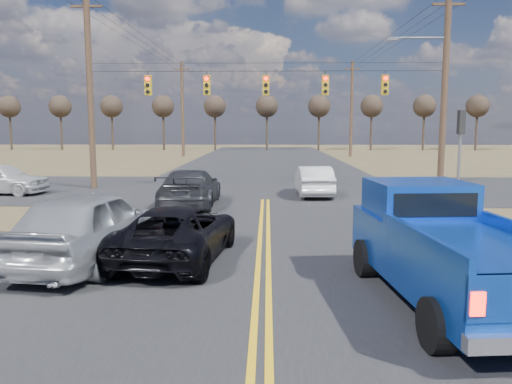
{
  "coord_description": "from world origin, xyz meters",
  "views": [
    {
      "loc": [
        0.09,
        -7.75,
        3.24
      ],
      "look_at": [
        -0.21,
        5.4,
        1.5
      ],
      "focal_mm": 35.0,
      "sensor_mm": 36.0,
      "label": 1
    }
  ],
  "objects_px": {
    "black_suv": "(177,233)",
    "dgrey_car_queue": "(190,188)",
    "silver_suv": "(90,226)",
    "white_car_queue": "(314,181)",
    "cross_car_west": "(1,178)",
    "pickup_truck": "(443,248)"
  },
  "relations": [
    {
      "from": "black_suv",
      "to": "dgrey_car_queue",
      "type": "bearing_deg",
      "value": -77.15
    },
    {
      "from": "silver_suv",
      "to": "white_car_queue",
      "type": "relative_size",
      "value": 1.23
    },
    {
      "from": "white_car_queue",
      "to": "dgrey_car_queue",
      "type": "distance_m",
      "value": 6.2
    },
    {
      "from": "black_suv",
      "to": "dgrey_car_queue",
      "type": "xyz_separation_m",
      "value": [
        -0.95,
        8.24,
        0.09
      ]
    },
    {
      "from": "silver_suv",
      "to": "black_suv",
      "type": "bearing_deg",
      "value": -165.44
    },
    {
      "from": "cross_car_west",
      "to": "dgrey_car_queue",
      "type": "bearing_deg",
      "value": -101.92
    },
    {
      "from": "dgrey_car_queue",
      "to": "black_suv",
      "type": "bearing_deg",
      "value": 96.38
    },
    {
      "from": "white_car_queue",
      "to": "cross_car_west",
      "type": "bearing_deg",
      "value": -1.62
    },
    {
      "from": "white_car_queue",
      "to": "cross_car_west",
      "type": "relative_size",
      "value": 0.95
    },
    {
      "from": "silver_suv",
      "to": "black_suv",
      "type": "distance_m",
      "value": 2.07
    },
    {
      "from": "silver_suv",
      "to": "white_car_queue",
      "type": "xyz_separation_m",
      "value": [
        6.39,
        11.72,
        -0.19
      ]
    },
    {
      "from": "pickup_truck",
      "to": "white_car_queue",
      "type": "bearing_deg",
      "value": 89.32
    },
    {
      "from": "silver_suv",
      "to": "black_suv",
      "type": "xyz_separation_m",
      "value": [
        2.04,
        0.27,
        -0.22
      ]
    },
    {
      "from": "black_suv",
      "to": "cross_car_west",
      "type": "bearing_deg",
      "value": -41.38
    },
    {
      "from": "pickup_truck",
      "to": "silver_suv",
      "type": "distance_m",
      "value": 7.87
    },
    {
      "from": "silver_suv",
      "to": "pickup_truck",
      "type": "bearing_deg",
      "value": 168.23
    },
    {
      "from": "pickup_truck",
      "to": "black_suv",
      "type": "distance_m",
      "value": 6.1
    },
    {
      "from": "silver_suv",
      "to": "cross_car_west",
      "type": "relative_size",
      "value": 1.17
    },
    {
      "from": "pickup_truck",
      "to": "cross_car_west",
      "type": "relative_size",
      "value": 1.3
    },
    {
      "from": "black_suv",
      "to": "white_car_queue",
      "type": "relative_size",
      "value": 1.13
    },
    {
      "from": "silver_suv",
      "to": "white_car_queue",
      "type": "height_order",
      "value": "silver_suv"
    },
    {
      "from": "cross_car_west",
      "to": "black_suv",
      "type": "bearing_deg",
      "value": -130.39
    }
  ]
}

